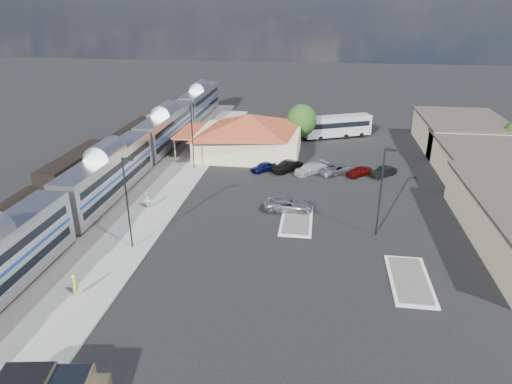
# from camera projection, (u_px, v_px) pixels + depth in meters

# --- Properties ---
(ground) EXTENTS (280.00, 280.00, 0.00)m
(ground) POSITION_uv_depth(u_px,v_px,m) (257.00, 227.00, 47.06)
(ground) COLOR black
(ground) RESTS_ON ground
(railbed) EXTENTS (16.00, 100.00, 0.12)m
(railbed) POSITION_uv_depth(u_px,v_px,m) (100.00, 187.00, 57.08)
(railbed) COLOR #4C4944
(railbed) RESTS_ON ground
(platform) EXTENTS (5.50, 92.00, 0.18)m
(platform) POSITION_uv_depth(u_px,v_px,m) (164.00, 197.00, 54.07)
(platform) COLOR gray
(platform) RESTS_ON ground
(passenger_train) EXTENTS (3.00, 104.00, 5.55)m
(passenger_train) POSITION_uv_depth(u_px,v_px,m) (109.00, 176.00, 52.74)
(passenger_train) COLOR silver
(passenger_train) RESTS_ON ground
(freight_cars) EXTENTS (2.80, 46.00, 4.00)m
(freight_cars) POSITION_uv_depth(u_px,v_px,m) (77.00, 171.00, 57.16)
(freight_cars) COLOR black
(freight_cars) RESTS_ON ground
(station_depot) EXTENTS (18.35, 12.24, 6.20)m
(station_depot) POSITION_uv_depth(u_px,v_px,m) (249.00, 134.00, 68.37)
(station_depot) COLOR beige
(station_depot) RESTS_ON ground
(buildings_east) EXTENTS (14.40, 51.40, 4.80)m
(buildings_east) POSITION_uv_depth(u_px,v_px,m) (500.00, 172.00, 55.60)
(buildings_east) COLOR #C6B28C
(buildings_east) RESTS_ON ground
(traffic_island_south) EXTENTS (3.30, 7.50, 0.21)m
(traffic_island_south) POSITION_uv_depth(u_px,v_px,m) (297.00, 220.00, 48.33)
(traffic_island_south) COLOR silver
(traffic_island_south) RESTS_ON ground
(traffic_island_north) EXTENTS (3.30, 7.50, 0.21)m
(traffic_island_north) POSITION_uv_depth(u_px,v_px,m) (410.00, 280.00, 37.90)
(traffic_island_north) COLOR silver
(traffic_island_north) RESTS_ON ground
(lamp_plat_s) EXTENTS (1.08, 0.25, 9.00)m
(lamp_plat_s) POSITION_uv_depth(u_px,v_px,m) (127.00, 196.00, 40.94)
(lamp_plat_s) COLOR black
(lamp_plat_s) RESTS_ON ground
(lamp_plat_n) EXTENTS (1.08, 0.25, 9.00)m
(lamp_plat_n) POSITION_uv_depth(u_px,v_px,m) (193.00, 132.00, 61.04)
(lamp_plat_n) COLOR black
(lamp_plat_n) RESTS_ON ground
(lamp_lot) EXTENTS (1.08, 0.25, 9.00)m
(lamp_lot) POSITION_uv_depth(u_px,v_px,m) (382.00, 185.00, 43.44)
(lamp_lot) COLOR black
(lamp_lot) RESTS_ON ground
(tree_depot) EXTENTS (4.71, 4.71, 6.63)m
(tree_depot) POSITION_uv_depth(u_px,v_px,m) (302.00, 120.00, 72.53)
(tree_depot) COLOR #382314
(tree_depot) RESTS_ON ground
(suv) EXTENTS (5.31, 2.45, 1.48)m
(suv) POSITION_uv_depth(u_px,v_px,m) (289.00, 205.00, 50.38)
(suv) COLOR #ADB0B6
(suv) RESTS_ON ground
(coach_bus) EXTENTS (11.65, 7.10, 3.74)m
(coach_bus) POSITION_uv_depth(u_px,v_px,m) (337.00, 125.00, 77.14)
(coach_bus) COLOR silver
(coach_bus) RESTS_ON ground
(person_a) EXTENTS (0.59, 0.77, 1.87)m
(person_a) POSITION_uv_depth(u_px,v_px,m) (75.00, 285.00, 35.44)
(person_a) COLOR gold
(person_a) RESTS_ON platform
(person_b) EXTENTS (0.87, 1.01, 1.80)m
(person_b) POSITION_uv_depth(u_px,v_px,m) (147.00, 200.00, 50.73)
(person_b) COLOR silver
(person_b) RESTS_ON platform
(parked_car_a) EXTENTS (3.83, 3.62, 1.28)m
(parked_car_a) POSITION_uv_depth(u_px,v_px,m) (263.00, 167.00, 62.22)
(parked_car_a) COLOR #0D1044
(parked_car_a) RESTS_ON ground
(parked_car_b) EXTENTS (4.40, 4.35, 1.51)m
(parked_car_b) POSITION_uv_depth(u_px,v_px,m) (287.00, 167.00, 62.04)
(parked_car_b) COLOR black
(parked_car_b) RESTS_ON ground
(parked_car_c) EXTENTS (5.09, 4.80, 1.45)m
(parked_car_c) POSITION_uv_depth(u_px,v_px,m) (311.00, 169.00, 61.36)
(parked_car_c) COLOR white
(parked_car_c) RESTS_ON ground
(parked_car_d) EXTENTS (5.04, 4.67, 1.31)m
(parked_car_d) POSITION_uv_depth(u_px,v_px,m) (335.00, 169.00, 61.25)
(parked_car_d) COLOR gray
(parked_car_d) RESTS_ON ground
(parked_car_e) EXTENTS (3.89, 3.67, 1.30)m
(parked_car_e) POSITION_uv_depth(u_px,v_px,m) (359.00, 171.00, 60.56)
(parked_car_e) COLOR maroon
(parked_car_e) RESTS_ON ground
(parked_car_f) EXTENTS (3.81, 3.76, 1.31)m
(parked_car_f) POSITION_uv_depth(u_px,v_px,m) (383.00, 172.00, 60.42)
(parked_car_f) COLOR black
(parked_car_f) RESTS_ON ground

